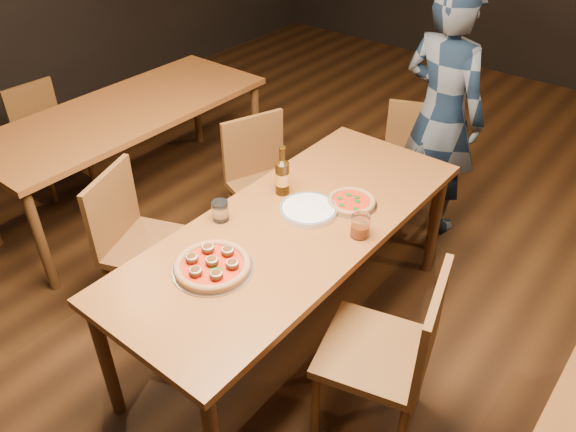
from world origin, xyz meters
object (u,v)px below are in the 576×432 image
Objects in this scene: chair_main_sw at (269,188)px; beer_bottle at (282,177)px; table_main at (294,235)px; chair_main_nw at (151,246)px; table_left at (126,118)px; diner at (441,114)px; water_glass at (220,211)px; plate_stack at (308,210)px; chair_main_e at (375,351)px; amber_glass at (360,226)px; chair_end at (411,173)px; pizza_meatball at (212,265)px; pizza_margherita at (351,202)px; chair_nbr_left at (51,138)px.

chair_main_sw is 0.65m from beer_bottle.
chair_main_sw is (-0.60, 0.51, -0.23)m from table_main.
chair_main_sw is at bearing -29.26° from chair_main_nw.
diner is (1.76, 1.13, 0.14)m from table_left.
table_left is 19.66× the size of water_glass.
plate_stack is at bearing -102.84° from chair_main_sw.
diner reaches higher than table_left.
water_glass is at bearing -132.98° from plate_stack.
chair_main_nw is 0.57× the size of diner.
chair_main_e is 3.63× the size of beer_bottle.
amber_glass is (-0.32, 0.34, 0.32)m from chair_main_e.
chair_main_nw reaches higher than chair_main_sw.
chair_end is at bearing 104.59° from amber_glass.
table_main is 2.16× the size of chair_main_nw.
chair_end is (-0.61, 1.46, -0.03)m from chair_main_e.
beer_bottle is (0.39, -0.34, 0.39)m from chair_main_sw.
chair_main_nw is at bearing 167.20° from pizza_meatball.
diner is at bearing 51.84° from chair_end.
pizza_meatball is at bearing 96.52° from diner.
chair_main_e is 0.80m from pizza_meatball.
table_left is 1.22× the size of diner.
beer_bottle reaches higher than pizza_margherita.
chair_main_e reaches higher than chair_end.
chair_nbr_left is (-2.36, -1.16, -0.04)m from chair_end.
table_main is 0.82m from chair_main_sw.
water_glass is (-0.43, -0.51, 0.03)m from pizza_margherita.
beer_bottle is at bearing 173.76° from amber_glass.
plate_stack is at bearing 97.53° from diner.
chair_end is 1.16m from plate_stack.
table_left is at bearing 175.03° from beer_bottle.
chair_main_e is at bearing -25.47° from beer_bottle.
chair_main_e is 0.77m from plate_stack.
table_main is 0.32m from beer_bottle.
table_main is 0.34m from pizza_margherita.
chair_main_sw is at bearing -136.37° from chair_main_e.
table_left is 1.96m from chair_end.
pizza_meatball is 1.92m from diner.
pizza_meatball is at bearing -77.54° from beer_bottle.
water_glass is 0.91× the size of amber_glass.
diner reaches higher than table_main.
chair_nbr_left is 2.19m from beer_bottle.
chair_main_e is 3.66× the size of pizza_margherita.
chair_main_e is (1.34, 0.12, 0.02)m from chair_main_nw.
chair_main_e is (0.62, -0.23, -0.20)m from table_main.
chair_nbr_left is at bearing -160.64° from table_left.
table_left is at bearing 154.14° from pizza_meatball.
chair_main_e is at bearing -100.66° from chair_main_sw.
amber_glass reaches higher than plate_stack.
amber_glass is (0.30, 0.11, 0.13)m from table_main.
chair_main_e reaches higher than amber_glass.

